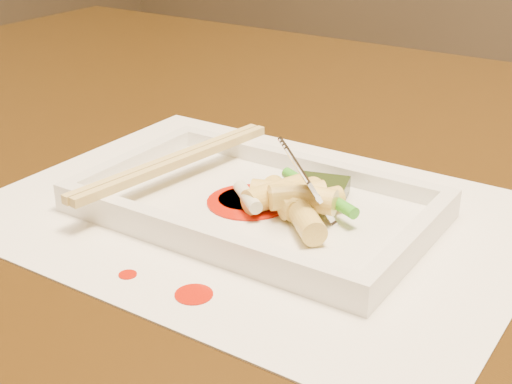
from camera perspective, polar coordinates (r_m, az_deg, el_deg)
The scene contains 25 objects.
table at distance 0.70m, azimuth 2.82°, elevation -4.58°, with size 1.40×0.90×0.75m.
placemat at distance 0.54m, azimuth 0.00°, elevation -1.81°, with size 0.40×0.30×0.00m, color white.
sauce_splatter_a at distance 0.44m, azimuth -4.99°, elevation -8.16°, with size 0.02×0.02×0.00m, color red.
sauce_splatter_b at distance 0.47m, azimuth -10.23°, elevation -6.52°, with size 0.01×0.01×0.00m, color red.
plate_base at distance 0.54m, azimuth 0.00°, elevation -1.36°, with size 0.26×0.16×0.01m, color white.
plate_rim_far at distance 0.59m, azimuth 3.95°, elevation 2.23°, with size 0.26×0.01×0.01m, color white.
plate_rim_near at distance 0.48m, azimuth -4.87°, elevation -3.41°, with size 0.26×0.01×0.01m, color white.
plate_rim_left at distance 0.60m, azimuth -9.87°, elevation 2.44°, with size 0.01×0.14×0.01m, color white.
plate_rim_right at distance 0.48m, azimuth 12.39°, elevation -3.69°, with size 0.01×0.14×0.01m, color white.
veg_piece at distance 0.55m, azimuth 5.36°, elevation 0.38°, with size 0.04×0.03×0.01m, color black.
scallion_white at distance 0.52m, azimuth -0.66°, elevation -0.39°, with size 0.01×0.01×0.04m, color #EAEACC.
scallion_green at distance 0.53m, azimuth 5.02°, elevation 0.01°, with size 0.01×0.01×0.09m, color #2A9918.
chopstick_a at distance 0.57m, azimuth -6.85°, elevation 2.56°, with size 0.01×0.20×0.01m, color #D2B769.
chopstick_b at distance 0.57m, azimuth -6.23°, elevation 2.39°, with size 0.01×0.20×0.01m, color #D2B769.
fork at distance 0.49m, azimuth 8.04°, elevation 5.65°, with size 0.09×0.10×0.14m, color silver, non-canonical shape.
sauce_blob_0 at distance 0.54m, azimuth -0.61°, elevation -0.79°, with size 0.06×0.06×0.00m, color red.
sauce_blob_1 at distance 0.54m, azimuth -0.88°, elevation -0.58°, with size 0.04×0.04×0.00m, color red.
rice_cake_0 at distance 0.53m, azimuth 1.57°, elevation -0.16°, with size 0.02×0.02×0.05m, color #EFDC6F.
rice_cake_1 at distance 0.53m, azimuth 1.74°, elevation -0.09°, with size 0.02×0.02×0.04m, color #EFDC6F.
rice_cake_2 at distance 0.51m, azimuth 4.24°, elevation -0.51°, with size 0.02×0.02×0.04m, color #EFDC6F.
rice_cake_3 at distance 0.49m, azimuth 3.92°, elevation -2.11°, with size 0.02×0.02×0.05m, color #EFDC6F.
rice_cake_4 at distance 0.52m, azimuth 4.46°, elevation -0.86°, with size 0.02×0.02×0.05m, color #EFDC6F.
rice_cake_5 at distance 0.51m, azimuth 3.31°, elevation -0.27°, with size 0.02×0.02×0.04m, color #EFDC6F.
rice_cake_6 at distance 0.52m, azimuth 2.29°, elevation -0.50°, with size 0.02×0.02×0.05m, color #EFDC6F.
rice_cake_7 at distance 0.52m, azimuth 3.93°, elevation -0.60°, with size 0.02×0.02×0.05m, color #EFDC6F.
Camera 1 is at (0.31, -0.53, 0.99)m, focal length 50.00 mm.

